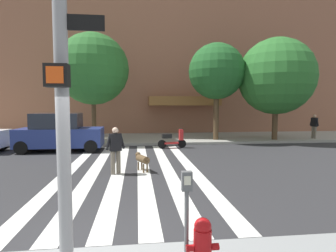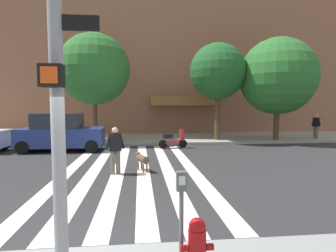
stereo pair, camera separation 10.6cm
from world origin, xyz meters
TOP-DOWN VIEW (x-y plane):
  - ground_plane at (0.00, 5.98)m, footprint 160.00×160.00m
  - sidewalk_far at (0.00, 14.96)m, footprint 80.00×6.00m
  - crosswalk_stripes at (0.56, 5.98)m, footprint 4.95×11.36m
  - traffic_light_pole at (-0.18, -0.64)m, footprint 0.74×0.46m
  - fire_hydrant at (1.62, -0.87)m, footprint 0.44×0.32m
  - parking_meter_third_along at (1.43, -0.75)m, footprint 0.14×0.11m
  - parked_car_behind_first at (-3.24, 10.52)m, footprint 4.30×1.95m
  - parked_scooter at (2.74, 10.81)m, footprint 1.63×0.54m
  - street_tree_nearest at (-1.97, 13.78)m, footprint 4.55×4.55m
  - street_tree_middle at (5.95, 13.17)m, footprint 3.63×3.63m
  - street_tree_further at (9.84, 12.78)m, footprint 4.96×4.96m
  - pedestrian_dog_walker at (0.03, 5.25)m, footprint 0.68×0.37m
  - dog_on_leash at (0.95, 5.59)m, footprint 0.55×1.01m
  - pedestrian_bystander at (12.79, 13.01)m, footprint 0.34×0.70m

SIDE VIEW (x-z plane):
  - ground_plane at x=0.00m, z-range 0.00..0.00m
  - crosswalk_stripes at x=0.56m, z-range 0.00..0.01m
  - sidewalk_far at x=0.00m, z-range 0.00..0.15m
  - dog_on_leash at x=0.95m, z-range 0.12..0.77m
  - parked_scooter at x=2.74m, z-range -0.08..1.03m
  - fire_hydrant at x=1.62m, z-range 0.14..0.90m
  - pedestrian_dog_walker at x=0.03m, z-range 0.11..1.75m
  - parked_car_behind_first at x=-3.24m, z-range -0.04..1.95m
  - parking_meter_third_along at x=1.43m, z-range 0.35..1.71m
  - pedestrian_bystander at x=12.79m, z-range 0.26..1.90m
  - traffic_light_pole at x=-0.18m, z-range 0.62..6.42m
  - street_tree_further at x=9.84m, z-range 0.97..7.59m
  - street_tree_middle at x=5.95m, z-range 1.45..7.72m
  - street_tree_nearest at x=-1.97m, z-range 1.29..8.13m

